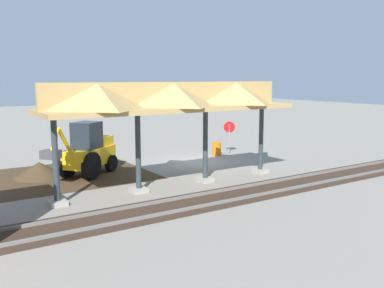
{
  "coord_description": "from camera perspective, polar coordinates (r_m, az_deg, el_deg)",
  "views": [
    {
      "loc": [
        14.31,
        21.35,
        5.1
      ],
      "look_at": [
        2.04,
        2.57,
        1.6
      ],
      "focal_mm": 40.0,
      "sensor_mm": 36.0,
      "label": 1
    }
  ],
  "objects": [
    {
      "name": "ground_plane",
      "position": [
        26.21,
        0.66,
        -2.36
      ],
      "size": [
        120.0,
        120.0,
        0.0
      ],
      "primitive_type": "plane",
      "color": "gray"
    },
    {
      "name": "dirt_work_zone",
      "position": [
        23.46,
        -16.53,
        -4.06
      ],
      "size": [
        8.41,
        7.0,
        0.01
      ],
      "primitive_type": "cube",
      "color": "#42301E",
      "rests_on": "ground"
    },
    {
      "name": "platform_canopy",
      "position": [
        19.67,
        -2.54,
        6.11
      ],
      "size": [
        12.1,
        3.2,
        4.9
      ],
      "color": "#9E998E",
      "rests_on": "ground"
    },
    {
      "name": "rail_tracks",
      "position": [
        20.74,
        11.9,
        -5.49
      ],
      "size": [
        60.0,
        2.58,
        0.15
      ],
      "color": "slate",
      "rests_on": "ground"
    },
    {
      "name": "stop_sign",
      "position": [
        28.68,
        4.99,
        1.78
      ],
      "size": [
        0.67,
        0.41,
        2.2
      ],
      "color": "gray",
      "rests_on": "ground"
    },
    {
      "name": "backhoe",
      "position": [
        23.06,
        -13.7,
        -0.95
      ],
      "size": [
        4.7,
        3.98,
        2.82
      ],
      "color": "#EAB214",
      "rests_on": "ground"
    },
    {
      "name": "dirt_mound",
      "position": [
        23.56,
        -19.65,
        -4.16
      ],
      "size": [
        5.17,
        5.17,
        1.58
      ],
      "primitive_type": "cone",
      "color": "#42301E",
      "rests_on": "ground"
    },
    {
      "name": "traffic_barrel",
      "position": [
        28.15,
        3.32,
        -0.66
      ],
      "size": [
        0.56,
        0.56,
        0.9
      ],
      "primitive_type": "cylinder",
      "color": "orange",
      "rests_on": "ground"
    }
  ]
}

